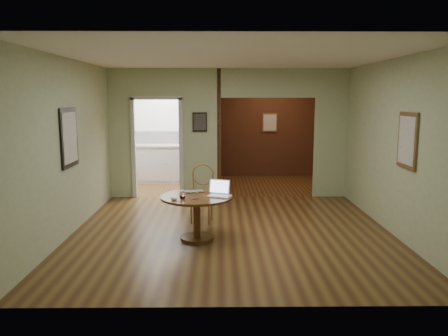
{
  "coord_description": "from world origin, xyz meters",
  "views": [
    {
      "loc": [
        -0.19,
        -6.64,
        2.1
      ],
      "look_at": [
        -0.12,
        -0.2,
        1.06
      ],
      "focal_mm": 35.0,
      "sensor_mm": 36.0,
      "label": 1
    }
  ],
  "objects_px": {
    "chair": "(202,190)",
    "dining_table": "(197,207)",
    "open_laptop": "(219,191)",
    "closed_laptop": "(193,192)"
  },
  "relations": [
    {
      "from": "open_laptop",
      "to": "closed_laptop",
      "type": "relative_size",
      "value": 1.15
    },
    {
      "from": "closed_laptop",
      "to": "dining_table",
      "type": "bearing_deg",
      "value": -88.35
    },
    {
      "from": "dining_table",
      "to": "chair",
      "type": "height_order",
      "value": "chair"
    },
    {
      "from": "dining_table",
      "to": "open_laptop",
      "type": "relative_size",
      "value": 2.77
    },
    {
      "from": "open_laptop",
      "to": "chair",
      "type": "bearing_deg",
      "value": 127.5
    },
    {
      "from": "chair",
      "to": "open_laptop",
      "type": "height_order",
      "value": "chair"
    },
    {
      "from": "chair",
      "to": "closed_laptop",
      "type": "distance_m",
      "value": 0.82
    },
    {
      "from": "chair",
      "to": "dining_table",
      "type": "bearing_deg",
      "value": -84.07
    },
    {
      "from": "dining_table",
      "to": "open_laptop",
      "type": "xyz_separation_m",
      "value": [
        0.34,
        0.02,
        0.24
      ]
    },
    {
      "from": "chair",
      "to": "closed_laptop",
      "type": "relative_size",
      "value": 2.94
    }
  ]
}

